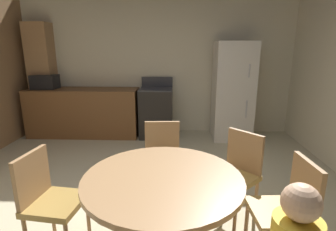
{
  "coord_description": "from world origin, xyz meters",
  "views": [
    {
      "loc": [
        0.4,
        -1.97,
        1.65
      ],
      "look_at": [
        0.29,
        0.89,
        0.9
      ],
      "focal_mm": 27.81,
      "sensor_mm": 36.0,
      "label": 1
    }
  ],
  "objects_px": {
    "oven_range": "(156,112)",
    "dining_table": "(163,197)",
    "chair_east": "(288,207)",
    "chair_west": "(48,197)",
    "microwave": "(45,82)",
    "chair_north": "(162,157)",
    "chair_northeast": "(237,170)",
    "refrigerator": "(233,91)"
  },
  "relations": [
    {
      "from": "oven_range",
      "to": "dining_table",
      "type": "xyz_separation_m",
      "value": [
        0.3,
        -3.09,
        0.13
      ]
    },
    {
      "from": "oven_range",
      "to": "chair_east",
      "type": "bearing_deg",
      "value": -67.85
    },
    {
      "from": "oven_range",
      "to": "chair_west",
      "type": "bearing_deg",
      "value": -101.81
    },
    {
      "from": "microwave",
      "to": "chair_north",
      "type": "height_order",
      "value": "microwave"
    },
    {
      "from": "microwave",
      "to": "chair_north",
      "type": "bearing_deg",
      "value": -42.82
    },
    {
      "from": "microwave",
      "to": "chair_northeast",
      "type": "distance_m",
      "value": 3.96
    },
    {
      "from": "dining_table",
      "to": "chair_west",
      "type": "distance_m",
      "value": 0.94
    },
    {
      "from": "microwave",
      "to": "chair_north",
      "type": "xyz_separation_m",
      "value": [
        2.32,
        -2.15,
        -0.53
      ]
    },
    {
      "from": "dining_table",
      "to": "chair_east",
      "type": "distance_m",
      "value": 0.94
    },
    {
      "from": "chair_north",
      "to": "chair_northeast",
      "type": "bearing_deg",
      "value": 64.78
    },
    {
      "from": "chair_west",
      "to": "oven_range",
      "type": "bearing_deg",
      "value": 85.31
    },
    {
      "from": "chair_east",
      "to": "dining_table",
      "type": "bearing_deg",
      "value": 0.0
    },
    {
      "from": "chair_north",
      "to": "refrigerator",
      "type": "bearing_deg",
      "value": 147.48
    },
    {
      "from": "dining_table",
      "to": "chair_west",
      "type": "relative_size",
      "value": 1.32
    },
    {
      "from": "chair_north",
      "to": "chair_west",
      "type": "bearing_deg",
      "value": -50.42
    },
    {
      "from": "refrigerator",
      "to": "chair_east",
      "type": "bearing_deg",
      "value": -93.17
    },
    {
      "from": "microwave",
      "to": "chair_west",
      "type": "xyz_separation_m",
      "value": [
        1.46,
        -2.97,
        -0.53
      ]
    },
    {
      "from": "oven_range",
      "to": "chair_east",
      "type": "relative_size",
      "value": 1.26
    },
    {
      "from": "refrigerator",
      "to": "dining_table",
      "type": "relative_size",
      "value": 1.53
    },
    {
      "from": "refrigerator",
      "to": "dining_table",
      "type": "height_order",
      "value": "refrigerator"
    },
    {
      "from": "refrigerator",
      "to": "chair_north",
      "type": "relative_size",
      "value": 2.02
    },
    {
      "from": "refrigerator",
      "to": "chair_west",
      "type": "xyz_separation_m",
      "value": [
        -2.02,
        -2.92,
        -0.38
      ]
    },
    {
      "from": "refrigerator",
      "to": "microwave",
      "type": "xyz_separation_m",
      "value": [
        -3.48,
        0.05,
        0.15
      ]
    },
    {
      "from": "dining_table",
      "to": "chair_east",
      "type": "bearing_deg",
      "value": 3.36
    },
    {
      "from": "oven_range",
      "to": "dining_table",
      "type": "height_order",
      "value": "oven_range"
    },
    {
      "from": "chair_northeast",
      "to": "microwave",
      "type": "bearing_deg",
      "value": -81.88
    },
    {
      "from": "dining_table",
      "to": "chair_north",
      "type": "distance_m",
      "value": 0.94
    },
    {
      "from": "oven_range",
      "to": "refrigerator",
      "type": "height_order",
      "value": "refrigerator"
    },
    {
      "from": "chair_east",
      "to": "chair_west",
      "type": "height_order",
      "value": "same"
    },
    {
      "from": "dining_table",
      "to": "oven_range",
      "type": "bearing_deg",
      "value": 95.62
    },
    {
      "from": "chair_east",
      "to": "chair_northeast",
      "type": "height_order",
      "value": "same"
    },
    {
      "from": "dining_table",
      "to": "chair_north",
      "type": "relative_size",
      "value": 1.32
    },
    {
      "from": "dining_table",
      "to": "chair_north",
      "type": "xyz_separation_m",
      "value": [
        -0.06,
        0.93,
        -0.1
      ]
    },
    {
      "from": "refrigerator",
      "to": "oven_range",
      "type": "bearing_deg",
      "value": 177.8
    },
    {
      "from": "chair_north",
      "to": "microwave",
      "type": "bearing_deg",
      "value": -136.54
    },
    {
      "from": "chair_east",
      "to": "refrigerator",
      "type": "bearing_deg",
      "value": -96.53
    },
    {
      "from": "microwave",
      "to": "refrigerator",
      "type": "bearing_deg",
      "value": -0.82
    },
    {
      "from": "microwave",
      "to": "chair_west",
      "type": "relative_size",
      "value": 0.51
    },
    {
      "from": "oven_range",
      "to": "chair_northeast",
      "type": "height_order",
      "value": "oven_range"
    },
    {
      "from": "chair_north",
      "to": "chair_east",
      "type": "relative_size",
      "value": 1.0
    },
    {
      "from": "refrigerator",
      "to": "microwave",
      "type": "distance_m",
      "value": 3.48
    },
    {
      "from": "oven_range",
      "to": "dining_table",
      "type": "bearing_deg",
      "value": -84.38
    }
  ]
}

